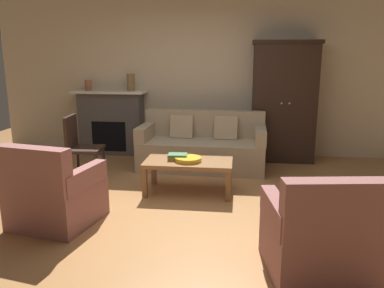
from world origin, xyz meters
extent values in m
plane|color=#B27A47|center=(0.00, 0.00, 0.00)|extent=(9.60, 9.60, 0.00)
cube|color=beige|center=(0.00, 2.55, 1.40)|extent=(7.20, 0.10, 2.80)
cube|color=#4C4947|center=(-1.55, 2.30, 0.54)|extent=(1.10, 0.36, 1.08)
cube|color=black|center=(-1.55, 2.12, 0.34)|extent=(0.60, 0.01, 0.52)
cube|color=white|center=(-1.55, 2.28, 1.10)|extent=(1.26, 0.48, 0.04)
cube|color=black|center=(1.40, 2.22, 0.94)|extent=(1.00, 0.52, 1.89)
cube|color=black|center=(1.40, 2.22, 1.92)|extent=(1.06, 0.55, 0.06)
sphere|color=#ADAFB5|center=(1.34, 1.95, 0.98)|extent=(0.04, 0.04, 0.04)
sphere|color=#ADAFB5|center=(1.46, 1.95, 0.98)|extent=(0.04, 0.04, 0.04)
cube|color=tan|center=(0.13, 1.54, 0.22)|extent=(1.93, 0.91, 0.44)
cube|color=tan|center=(0.14, 1.88, 0.65)|extent=(1.91, 0.25, 0.42)
cube|color=tan|center=(-0.75, 1.57, 0.55)|extent=(0.19, 0.80, 0.22)
cube|color=tan|center=(1.01, 1.51, 0.55)|extent=(0.19, 0.80, 0.22)
cube|color=tan|center=(-0.21, 1.75, 0.61)|extent=(0.37, 0.20, 0.37)
cube|color=tan|center=(0.49, 1.73, 0.61)|extent=(0.37, 0.20, 0.37)
cube|color=olive|center=(0.06, 0.47, 0.39)|extent=(1.10, 0.60, 0.05)
cube|color=brown|center=(-0.45, 0.21, 0.18)|extent=(0.06, 0.06, 0.37)
cube|color=brown|center=(0.57, 0.21, 0.18)|extent=(0.06, 0.06, 0.37)
cube|color=brown|center=(-0.45, 0.73, 0.18)|extent=(0.06, 0.06, 0.37)
cube|color=brown|center=(0.57, 0.73, 0.18)|extent=(0.06, 0.06, 0.37)
cylinder|color=gold|center=(0.06, 0.42, 0.45)|extent=(0.34, 0.34, 0.05)
cube|color=gold|center=(-0.07, 0.48, 0.44)|extent=(0.25, 0.18, 0.04)
cube|color=#427A4C|center=(-0.08, 0.48, 0.48)|extent=(0.25, 0.19, 0.03)
cylinder|color=#A86042|center=(-1.93, 2.28, 1.21)|extent=(0.12, 0.12, 0.17)
cylinder|color=olive|center=(-1.17, 2.28, 1.26)|extent=(0.14, 0.14, 0.29)
cube|color=#935B56|center=(-1.17, -0.60, 0.21)|extent=(0.89, 0.89, 0.42)
cube|color=#935B56|center=(-1.23, -0.91, 0.65)|extent=(0.78, 0.30, 0.46)
cube|color=#935B56|center=(-0.85, -0.67, 0.52)|extent=(0.25, 0.71, 0.20)
cube|color=#935B56|center=(-1.50, -0.54, 0.52)|extent=(0.25, 0.71, 0.20)
cube|color=#935B56|center=(1.31, -1.26, 0.21)|extent=(0.86, 0.86, 0.42)
cube|color=#935B56|center=(1.36, -1.56, 0.65)|extent=(0.78, 0.27, 0.46)
cube|color=#935B56|center=(1.64, -1.21, 0.52)|extent=(0.22, 0.71, 0.20)
cube|color=#935B56|center=(0.99, -1.30, 0.52)|extent=(0.22, 0.71, 0.20)
cube|color=black|center=(-1.44, 0.84, 0.43)|extent=(0.48, 0.48, 0.04)
cylinder|color=black|center=(-1.23, 0.67, 0.21)|extent=(0.04, 0.04, 0.41)
cylinder|color=black|center=(-1.27, 1.05, 0.21)|extent=(0.04, 0.04, 0.41)
cylinder|color=black|center=(-1.61, 0.64, 0.21)|extent=(0.04, 0.04, 0.41)
cylinder|color=black|center=(-1.65, 1.02, 0.21)|extent=(0.04, 0.04, 0.41)
cube|color=black|center=(-1.64, 0.83, 0.68)|extent=(0.08, 0.44, 0.45)
camera|label=1|loc=(0.66, -4.13, 1.70)|focal=35.67mm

